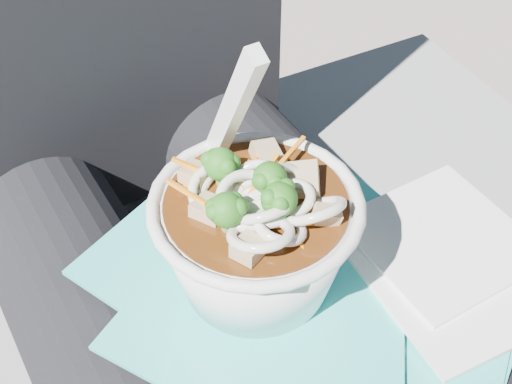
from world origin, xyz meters
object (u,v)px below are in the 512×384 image
lap (250,342)px  udon_bowl (256,231)px  plastic_bag (299,303)px  person_body (198,245)px  stone_ledge (191,382)px

lap → udon_bowl: (0.00, -0.00, 0.14)m
lap → plastic_bag: bearing=-55.5°
lap → person_body: size_ratio=0.49×
plastic_bag → udon_bowl: (-0.02, 0.03, 0.06)m
stone_ledge → plastic_bag: size_ratio=2.66×
person_body → udon_bowl: (0.00, -0.10, 0.11)m
person_body → plastic_bag: (0.02, -0.13, 0.05)m
stone_ledge → plastic_bag: bearing=-82.9°
person_body → plastic_bag: person_body is taller
stone_ledge → udon_bowl: 0.45m
plastic_bag → udon_bowl: size_ratio=1.91×
lap → plastic_bag: 0.09m
stone_ledge → plastic_bag: (0.02, -0.18, 0.36)m
stone_ledge → person_body: 0.32m
stone_ledge → lap: bearing=-90.0°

